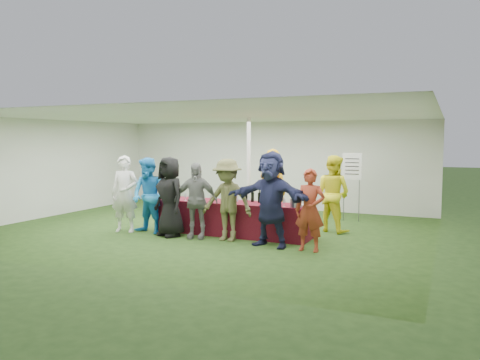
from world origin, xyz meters
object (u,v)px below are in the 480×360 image
at_px(wine_list_sign, 352,171).
at_px(customer_1, 149,196).
at_px(dump_bucket, 296,203).
at_px(staff_back, 333,194).
at_px(customer_6, 310,210).
at_px(serving_table, 232,218).
at_px(customer_4, 227,200).
at_px(customer_3, 196,201).
at_px(staff_pourer, 273,189).
at_px(customer_2, 170,197).
at_px(customer_0, 125,194).
at_px(customer_5, 271,199).

height_order(wine_list_sign, customer_1, wine_list_sign).
height_order(dump_bucket, staff_back, staff_back).
bearing_deg(customer_1, customer_6, 7.42).
xyz_separation_m(serving_table, customer_4, (0.19, -0.62, 0.50)).
relative_size(customer_3, customer_6, 1.03).
height_order(staff_pourer, customer_3, staff_pourer).
distance_m(customer_1, customer_2, 0.60).
relative_size(dump_bucket, customer_3, 0.15).
bearing_deg(customer_0, dump_bucket, -7.41).
distance_m(serving_table, dump_bucket, 1.66).
xyz_separation_m(dump_bucket, customer_2, (-2.77, -0.50, 0.05)).
distance_m(dump_bucket, staff_pourer, 1.70).
height_order(serving_table, customer_6, customer_6).
height_order(dump_bucket, customer_2, customer_2).
bearing_deg(customer_0, customer_3, -12.98).
bearing_deg(wine_list_sign, customer_1, -137.82).
bearing_deg(customer_0, serving_table, 2.27).
distance_m(wine_list_sign, staff_back, 1.64).
height_order(dump_bucket, customer_5, customer_5).
bearing_deg(customer_2, customer_6, 22.20).
bearing_deg(customer_5, customer_6, 3.65).
bearing_deg(staff_back, customer_6, 112.55).
bearing_deg(customer_6, customer_2, 178.50).
height_order(customer_0, customer_2, customer_0).
bearing_deg(customer_1, customer_0, -163.86).
relative_size(wine_list_sign, staff_back, 1.01).
xyz_separation_m(serving_table, dump_bucket, (1.58, -0.22, 0.46)).
distance_m(wine_list_sign, customer_6, 3.70).
height_order(staff_back, customer_3, staff_back).
relative_size(staff_back, customer_0, 1.00).
bearing_deg(customer_6, customer_4, 174.56).
height_order(staff_pourer, customer_1, staff_pourer).
height_order(dump_bucket, customer_0, customer_0).
bearing_deg(staff_pourer, customer_2, 53.34).
bearing_deg(staff_pourer, customer_6, 134.25).
height_order(serving_table, customer_0, customer_0).
distance_m(staff_back, customer_5, 2.17).
distance_m(staff_back, customer_3, 3.22).
bearing_deg(customer_3, dump_bucket, -1.99).
xyz_separation_m(wine_list_sign, customer_4, (-1.93, -3.49, -0.44)).
xyz_separation_m(dump_bucket, staff_back, (0.42, 1.51, 0.05)).
xyz_separation_m(customer_3, customer_6, (2.59, -0.11, -0.03)).
xyz_separation_m(staff_pourer, customer_0, (-2.97, -1.88, -0.07)).
height_order(staff_back, customer_6, staff_back).
bearing_deg(serving_table, customer_4, -73.21).
height_order(customer_1, customer_2, customer_2).
distance_m(customer_1, customer_4, 1.98).
bearing_deg(staff_back, customer_5, 90.11).
xyz_separation_m(dump_bucket, customer_4, (-1.39, -0.40, 0.03)).
xyz_separation_m(wine_list_sign, staff_back, (-0.12, -1.58, -0.42)).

